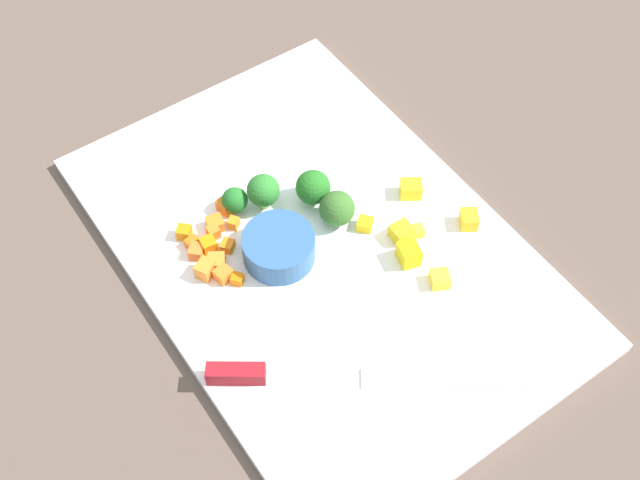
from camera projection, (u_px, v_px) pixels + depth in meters
The scene contains 28 objects.
ground_plane at pixel (320, 252), 0.85m from camera, with size 4.00×4.00×0.00m, color brown.
cutting_board at pixel (320, 249), 0.85m from camera, with size 0.54×0.36×0.01m, color white.
prep_bowl at pixel (279, 247), 0.82m from camera, with size 0.08×0.08×0.03m, color #2F5A8B.
chef_knife at pixel (325, 376), 0.75m from camera, with size 0.20×0.27×0.02m.
carrot_dice_0 at pixel (234, 223), 0.85m from camera, with size 0.01×0.01×0.01m, color orange.
carrot_dice_1 at pixel (197, 251), 0.83m from camera, with size 0.01×0.02×0.01m, color orange.
carrot_dice_2 at pixel (205, 269), 0.81m from camera, with size 0.02×0.02×0.02m, color orange.
carrot_dice_3 at pixel (215, 224), 0.85m from camera, with size 0.02×0.02×0.01m, color orange.
carrot_dice_4 at pixel (228, 246), 0.83m from camera, with size 0.01×0.01×0.01m, color orange.
carrot_dice_5 at pixel (184, 232), 0.84m from camera, with size 0.01×0.01×0.01m, color orange.
carrot_dice_6 at pixel (237, 279), 0.81m from camera, with size 0.01×0.01×0.01m, color orange.
carrot_dice_7 at pixel (192, 243), 0.84m from camera, with size 0.01×0.01×0.01m, color orange.
carrot_dice_8 at pixel (225, 206), 0.86m from camera, with size 0.01×0.02×0.02m, color orange.
carrot_dice_9 at pixel (214, 232), 0.84m from camera, with size 0.01×0.01×0.01m, color orange.
carrot_dice_10 at pixel (223, 274), 0.81m from camera, with size 0.02×0.02×0.01m, color orange.
carrot_dice_11 at pixel (217, 262), 0.82m from camera, with size 0.02×0.02×0.01m, color orange.
carrot_dice_12 at pixel (209, 245), 0.83m from camera, with size 0.02×0.02×0.02m, color orange.
pepper_dice_0 at pixel (401, 232), 0.84m from camera, with size 0.02×0.02×0.02m, color yellow.
pepper_dice_1 at pixel (414, 192), 0.87m from camera, with size 0.02×0.02×0.02m, color yellow.
pepper_dice_2 at pixel (469, 219), 0.85m from camera, with size 0.02×0.02×0.02m, color yellow.
pepper_dice_3 at pixel (409, 254), 0.82m from camera, with size 0.02×0.02×0.02m, color yellow.
pepper_dice_4 at pixel (417, 231), 0.84m from camera, with size 0.01×0.01×0.01m, color yellow.
pepper_dice_5 at pixel (365, 224), 0.85m from camera, with size 0.02×0.02×0.01m, color yellow.
pepper_dice_6 at pixel (440, 279), 0.81m from camera, with size 0.02×0.02×0.01m, color yellow.
broccoli_floret_0 at pixel (263, 191), 0.85m from camera, with size 0.04×0.04×0.04m.
broccoli_floret_1 at pixel (313, 188), 0.86m from camera, with size 0.04×0.04×0.04m.
broccoli_floret_2 at pixel (337, 209), 0.84m from camera, with size 0.04×0.04×0.04m.
broccoli_floret_3 at pixel (235, 200), 0.86m from camera, with size 0.03×0.03×0.03m.
Camera 1 is at (0.40, -0.28, 0.70)m, focal length 45.11 mm.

